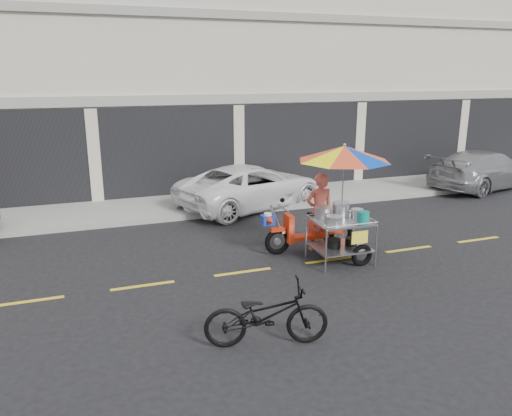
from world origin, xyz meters
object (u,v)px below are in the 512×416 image
object	(u,v)px
silver_pickup	(484,170)
food_vendor_rig	(333,186)
near_bicycle	(266,315)
white_pickup	(251,186)

from	to	relation	value
silver_pickup	food_vendor_rig	xyz separation A→B (m)	(-8.13, -4.14, 0.92)
food_vendor_rig	silver_pickup	bearing A→B (deg)	27.66
near_bicycle	silver_pickup	bearing A→B (deg)	-43.20
white_pickup	silver_pickup	world-z (taller)	silver_pickup
silver_pickup	food_vendor_rig	distance (m)	9.16
white_pickup	food_vendor_rig	distance (m)	4.58
silver_pickup	near_bicycle	xyz separation A→B (m)	(-10.78, -7.11, -0.18)
near_bicycle	white_pickup	bearing A→B (deg)	-4.19
silver_pickup	near_bicycle	distance (m)	12.91
silver_pickup	white_pickup	bearing A→B (deg)	74.35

